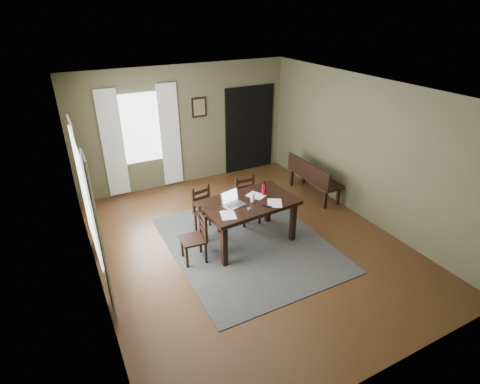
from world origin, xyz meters
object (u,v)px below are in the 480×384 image
laptop (232,201)px  dining_table (248,206)px  bench (312,176)px  water_bottle (264,189)px  chair_end (196,237)px  chair_back_right (247,200)px  chair_back_left (205,211)px

laptop → dining_table: bearing=-18.2°
bench → water_bottle: water_bottle is taller
dining_table → water_bottle: size_ratio=6.84×
laptop → bench: bearing=8.6°
chair_end → bench: 3.28m
chair_end → chair_back_right: bearing=123.5°
chair_end → chair_back_left: 0.88m
chair_end → water_bottle: 1.47m
chair_back_right → bench: 1.80m
chair_back_left → bench: 2.66m
chair_back_left → dining_table: bearing=-62.2°
bench → laptop: (-2.41, -0.92, 0.40)m
chair_end → chair_back_right: (1.34, 0.71, 0.01)m
dining_table → chair_back_right: size_ratio=1.85×
chair_back_right → laptop: bearing=-131.5°
chair_end → laptop: bearing=103.9°
chair_back_right → chair_back_left: bearing=-177.4°
chair_back_left → laptop: (0.24, -0.64, 0.45)m
chair_back_left → chair_back_right: chair_back_right is taller
bench → laptop: 2.60m
dining_table → bench: (2.11, 0.95, -0.24)m
bench → water_bottle: bearing=115.9°
chair_back_left → water_bottle: (0.90, -0.57, 0.50)m
dining_table → laptop: bearing=169.7°
dining_table → chair_back_left: (-0.54, 0.67, -0.29)m
water_bottle → chair_back_right: bearing=93.1°
water_bottle → chair_end: bearing=-172.8°
chair_back_right → bench: size_ratio=0.64×
chair_back_left → bench: chair_back_left is taller
chair_end → chair_back_right: 1.52m
dining_table → bench: 2.32m
chair_end → water_bottle: (1.37, 0.17, 0.49)m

